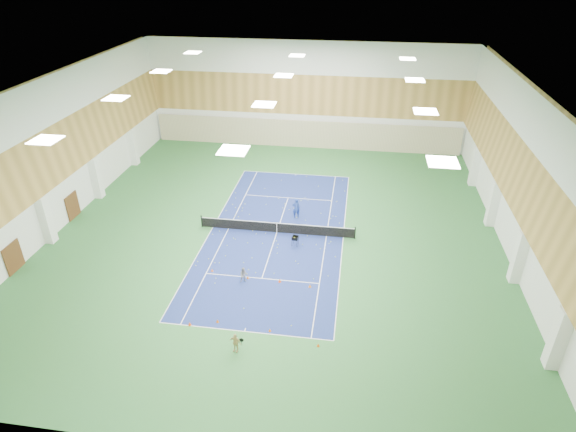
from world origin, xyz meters
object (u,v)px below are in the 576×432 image
(tennis_net, at_px, (277,227))
(ball_cart, at_px, (295,241))
(child_apron, at_px, (235,343))
(child_court, at_px, (244,275))
(coach, at_px, (296,208))

(tennis_net, distance_m, ball_cart, 2.47)
(child_apron, relative_size, ball_cart, 1.54)
(child_court, bearing_deg, child_apron, -96.63)
(child_court, relative_size, ball_cart, 1.39)
(coach, xyz_separation_m, child_court, (-2.40, -9.74, -0.34))
(child_court, height_order, ball_cart, child_court)
(tennis_net, xyz_separation_m, ball_cart, (1.76, -1.72, -0.13))
(child_court, bearing_deg, ball_cart, 45.19)
(tennis_net, relative_size, child_apron, 9.89)
(tennis_net, xyz_separation_m, child_court, (-1.17, -6.94, 0.03))
(ball_cart, bearing_deg, tennis_net, 143.92)
(child_apron, bearing_deg, ball_cart, 96.10)
(tennis_net, relative_size, ball_cart, 15.20)
(coach, relative_size, child_apron, 1.44)
(coach, height_order, ball_cart, coach)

